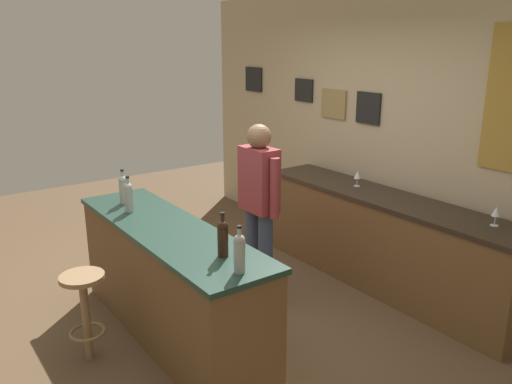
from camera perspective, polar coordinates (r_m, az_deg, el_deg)
The scene contains 12 objects.
ground_plane at distance 4.58m, azimuth -4.55°, elevation -13.71°, with size 10.00×10.00×0.00m, color brown.
back_wall at distance 5.36m, azimuth 14.20°, elevation 6.42°, with size 6.00×0.09×2.80m.
bar_counter at distance 4.20m, azimuth -9.42°, elevation -9.73°, with size 2.26×0.60×0.92m.
side_counter at distance 5.10m, azimuth 13.90°, elevation -5.31°, with size 2.83×0.56×0.90m.
bartender at distance 4.51m, azimuth 0.32°, elevation -1.11°, with size 0.52×0.21×1.62m.
bar_stool at distance 4.05m, azimuth -18.36°, elevation -11.48°, with size 0.32×0.32×0.68m.
wine_bottle_a at distance 4.64m, azimuth -14.40°, elevation 0.39°, with size 0.07×0.07×0.31m.
wine_bottle_b at distance 4.40m, azimuth -13.84°, elevation -0.44°, with size 0.07×0.07×0.31m.
wine_bottle_c at distance 3.41m, azimuth -3.68°, elevation -4.97°, with size 0.07×0.07×0.31m.
wine_bottle_d at distance 3.18m, azimuth -1.83°, elevation -6.59°, with size 0.07×0.07×0.31m.
wine_glass_a at distance 5.21m, azimuth 11.10°, elevation 1.81°, with size 0.07×0.07×0.16m.
wine_glass_b at distance 4.43m, azimuth 24.91°, elevation -2.04°, with size 0.07×0.07×0.16m.
Camera 1 is at (3.41, -2.02, 2.30)m, focal length 36.34 mm.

